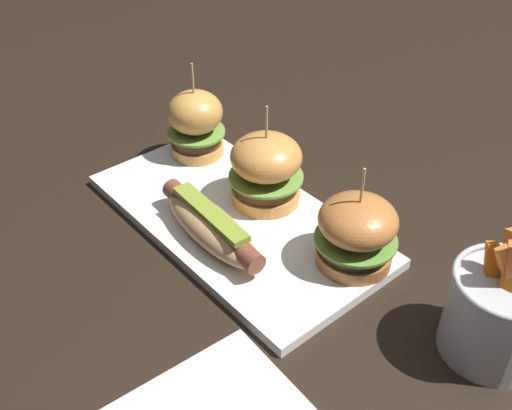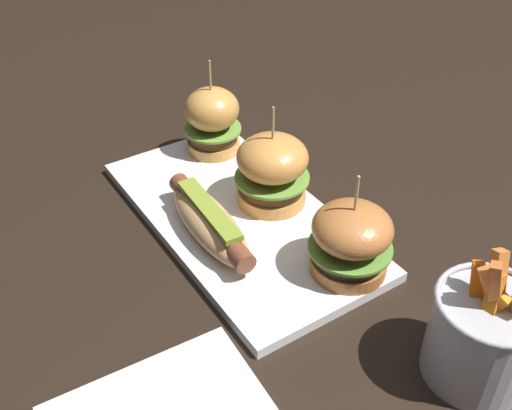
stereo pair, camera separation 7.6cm
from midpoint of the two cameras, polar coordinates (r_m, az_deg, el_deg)
name	(u,v)px [view 2 (the right image)]	position (r m, az deg, el deg)	size (l,w,h in m)	color
ground_plane	(239,221)	(0.82, 1.07, -1.63)	(3.00, 3.00, 0.00)	black
platter_main	(239,217)	(0.82, 1.08, -1.25)	(0.41, 0.21, 0.01)	white
hot_dog	(210,222)	(0.76, -1.52, -1.68)	(0.19, 0.07, 0.05)	tan
slider_left	(212,120)	(0.92, -1.73, 7.88)	(0.09, 0.09, 0.15)	gold
slider_center	(272,170)	(0.81, 4.23, 3.19)	(0.10, 0.10, 0.14)	#D78F43
slider_right	(351,240)	(0.72, 11.90, -3.30)	(0.10, 0.10, 0.13)	#BB7037
fries_bucket	(484,334)	(0.66, 23.70, -11.17)	(0.11, 0.11, 0.15)	#B7BABF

